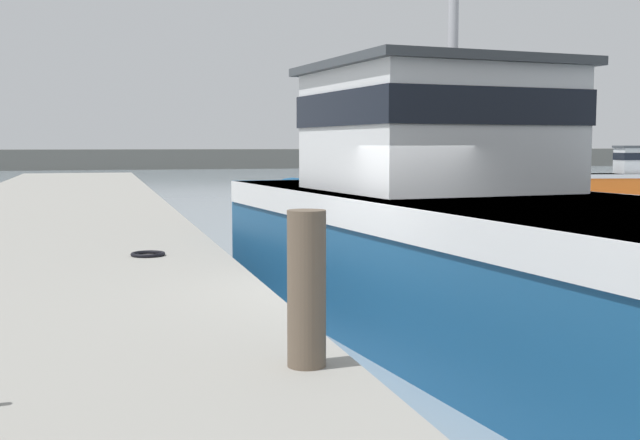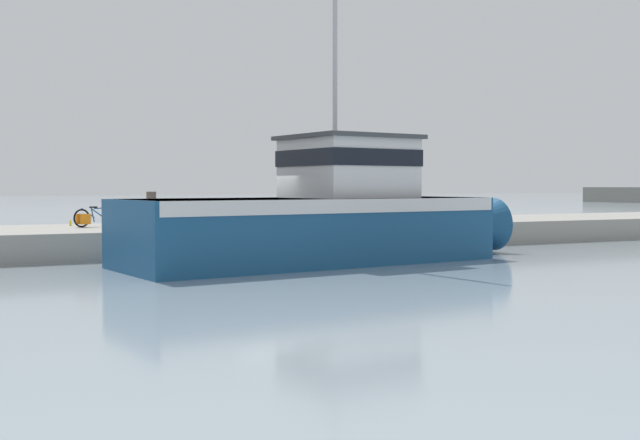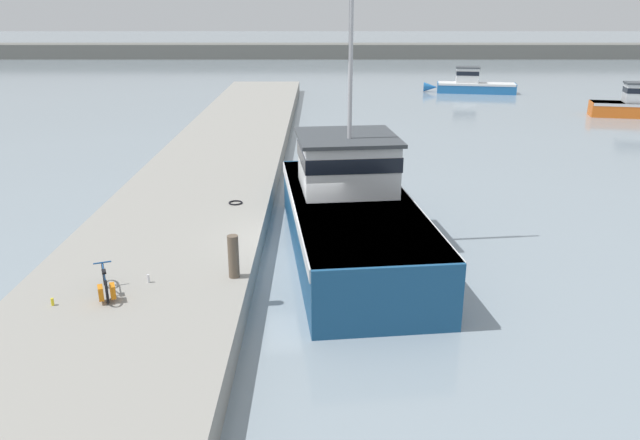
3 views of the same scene
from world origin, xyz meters
TOP-DOWN VIEW (x-y plane):
  - ground_plane at (0.00, 0.00)m, footprint 320.00×320.00m
  - dock_pier at (-4.40, 0.00)m, footprint 5.99×80.00m
  - far_shoreline at (30.00, 75.07)m, footprint 180.00×5.00m
  - fishing_boat_main at (1.48, 1.31)m, footprint 5.02×12.90m
  - boat_red_outer at (22.61, 26.38)m, footprint 5.71×2.61m
  - boat_green_anchored at (14.13, 38.68)m, footprint 8.21×2.88m
  - bicycle_touring at (-4.84, -4.07)m, footprint 0.82×1.60m
  - mooring_post at (-1.80, -2.90)m, footprint 0.29×0.29m
  - hose_coil at (-2.59, 3.52)m, footprint 0.51×0.51m
  - water_bottle_on_curb at (-6.00, -4.56)m, footprint 0.07×0.07m
  - water_bottle_by_bike at (-4.01, -3.26)m, footprint 0.07×0.07m

SIDE VIEW (x-z plane):
  - ground_plane at x=0.00m, z-range 0.00..0.00m
  - dock_pier at x=-4.40m, z-range 0.00..0.85m
  - boat_green_anchored at x=14.13m, z-range -0.35..1.95m
  - hose_coil at x=-2.59m, z-range 0.85..0.91m
  - boat_red_outer at x=22.61m, z-range -0.32..2.12m
  - water_bottle_on_curb at x=-6.00m, z-range 0.85..1.04m
  - water_bottle_by_bike at x=-4.01m, z-range 0.85..1.08m
  - far_shoreline at x=30.00m, z-range 0.00..2.00m
  - bicycle_touring at x=-4.84m, z-range 0.82..1.50m
  - fishing_boat_main at x=1.48m, z-range -3.96..6.71m
  - mooring_post at x=-1.80m, z-range 0.85..2.03m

